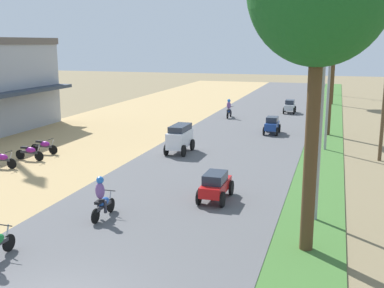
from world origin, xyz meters
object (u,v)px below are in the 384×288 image
(car_sedan_red, at_px, (216,185))
(motorbike_ahead_third, at_px, (102,198))
(car_hatchback_blue, at_px, (272,125))
(streetlamp_near, at_px, (321,104))
(median_tree_second, at_px, (333,38))
(median_tree_third, at_px, (336,37))
(parked_motorbike_second, at_px, (2,159))
(motorbike_ahead_fourth, at_px, (229,109))
(streetlamp_mid, at_px, (329,76))
(car_hatchback_silver, at_px, (290,106))
(streetlamp_far, at_px, (335,58))
(parked_motorbike_third, at_px, (30,152))
(parked_motorbike_fourth, at_px, (44,146))
(car_van_white, at_px, (180,137))

(car_sedan_red, distance_m, motorbike_ahead_third, 4.83)
(car_hatchback_blue, bearing_deg, streetlamp_near, -76.88)
(median_tree_second, height_order, median_tree_third, median_tree_third)
(median_tree_third, distance_m, car_sedan_red, 35.11)
(parked_motorbike_second, xyz_separation_m, motorbike_ahead_fourth, (7.74, 19.96, 0.30))
(streetlamp_mid, height_order, car_hatchback_blue, streetlamp_mid)
(parked_motorbike_second, xyz_separation_m, median_tree_second, (16.20, 14.60, 6.30))
(median_tree_second, height_order, motorbike_ahead_fourth, median_tree_second)
(car_hatchback_blue, bearing_deg, car_hatchback_silver, 88.89)
(streetlamp_mid, distance_m, motorbike_ahead_fourth, 13.86)
(streetlamp_near, relative_size, motorbike_ahead_third, 4.16)
(streetlamp_near, bearing_deg, median_tree_second, 89.85)
(motorbike_ahead_third, bearing_deg, car_hatchback_blue, 78.54)
(car_hatchback_silver, bearing_deg, motorbike_ahead_third, -97.75)
(streetlamp_far, bearing_deg, parked_motorbike_third, -111.25)
(car_hatchback_blue, bearing_deg, streetlamp_far, 82.39)
(streetlamp_near, distance_m, car_sedan_red, 5.59)
(streetlamp_near, bearing_deg, streetlamp_far, 90.00)
(car_hatchback_blue, bearing_deg, streetlamp_mid, -47.05)
(parked_motorbike_third, relative_size, streetlamp_far, 0.23)
(parked_motorbike_second, height_order, motorbike_ahead_fourth, motorbike_ahead_fourth)
(car_hatchback_silver, bearing_deg, motorbike_ahead_fourth, -137.01)
(parked_motorbike_third, height_order, parked_motorbike_fourth, same)
(parked_motorbike_second, height_order, median_tree_third, median_tree_third)
(streetlamp_near, bearing_deg, median_tree_third, 89.98)
(streetlamp_near, distance_m, car_van_white, 12.54)
(streetlamp_near, distance_m, streetlamp_mid, 12.34)
(parked_motorbike_third, relative_size, streetlamp_near, 0.24)
(parked_motorbike_second, relative_size, car_hatchback_blue, 0.90)
(parked_motorbike_second, height_order, streetlamp_mid, streetlamp_mid)
(streetlamp_mid, bearing_deg, streetlamp_far, 90.00)
(streetlamp_near, bearing_deg, parked_motorbike_second, 170.37)
(parked_motorbike_third, height_order, car_hatchback_silver, car_hatchback_silver)
(car_hatchback_silver, bearing_deg, streetlamp_far, 78.60)
(streetlamp_far, bearing_deg, parked_motorbike_second, -110.85)
(parked_motorbike_second, xyz_separation_m, streetlamp_mid, (16.16, 9.59, 4.01))
(streetlamp_far, xyz_separation_m, car_hatchback_blue, (-3.84, -28.71, -3.86))
(parked_motorbike_fourth, xyz_separation_m, median_tree_second, (15.98, 11.12, 6.30))
(motorbike_ahead_fourth, bearing_deg, parked_motorbike_fourth, -114.49)
(median_tree_third, bearing_deg, car_hatchback_blue, -101.57)
(motorbike_ahead_fourth, bearing_deg, median_tree_third, 56.11)
(median_tree_third, bearing_deg, motorbike_ahead_third, -101.52)
(car_hatchback_blue, bearing_deg, median_tree_second, 12.92)
(median_tree_second, bearing_deg, parked_motorbike_fourth, -145.15)
(median_tree_second, bearing_deg, median_tree_third, 90.10)
(streetlamp_mid, bearing_deg, streetlamp_near, -90.00)
(parked_motorbike_fourth, relative_size, streetlamp_near, 0.24)
(parked_motorbike_second, distance_m, car_hatchback_blue, 18.44)
(parked_motorbike_third, distance_m, car_van_white, 8.58)
(motorbike_ahead_fourth, bearing_deg, median_tree_second, -32.34)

